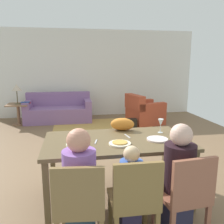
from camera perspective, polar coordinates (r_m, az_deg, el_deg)
ground_plane at (r=4.80m, az=0.00°, el=-8.72°), size 6.44×6.34×0.02m
back_wall at (r=7.70m, az=-4.12°, el=9.25°), size 6.44×0.10×2.70m
dining_table at (r=2.88m, az=1.16°, el=-7.96°), size 1.72×0.96×0.76m
plate_near_man at (r=2.69m, az=-8.32°, el=-7.67°), size 0.25×0.25×0.02m
pizza_near_man at (r=2.69m, az=-8.33°, el=-7.37°), size 0.17×0.17×0.01m
plate_near_child at (r=2.69m, az=1.90°, el=-7.60°), size 0.25×0.25×0.02m
pizza_near_child at (r=2.68m, az=1.91°, el=-7.30°), size 0.17×0.17×0.01m
plate_near_woman at (r=2.89m, az=10.84°, el=-6.44°), size 0.25×0.25×0.02m
wine_glass at (r=3.16m, az=11.64°, el=-2.59°), size 0.07×0.07×0.19m
fork at (r=2.77m, az=-3.90°, el=-7.13°), size 0.05×0.15×0.01m
knife at (r=2.98m, az=3.73°, el=-5.80°), size 0.04×0.17×0.01m
dining_chair_man at (r=2.16m, az=-7.77°, el=-20.97°), size 0.46×0.46×0.87m
person_man at (r=2.30m, az=-7.62°, el=-18.19°), size 0.31×0.41×1.11m
dining_chair_child at (r=2.22m, az=5.47°, el=-19.94°), size 0.43×0.43×0.87m
person_child at (r=2.39m, az=4.38°, el=-19.08°), size 0.22×0.29×0.92m
dining_chair_woman at (r=2.38m, az=17.33°, el=-18.14°), size 0.46×0.46×0.87m
person_woman at (r=2.50m, az=15.24°, el=-15.92°), size 0.30×0.41×1.11m
cat at (r=3.22m, az=2.51°, el=-2.94°), size 0.35×0.24×0.17m
area_rug at (r=6.36m, az=-2.19°, el=-3.49°), size 2.60×1.80×0.01m
couch at (r=7.09m, az=-12.71°, el=0.27°), size 1.87×0.86×0.82m
armchair at (r=6.72m, az=7.60°, el=-0.01°), size 1.03×1.02×0.82m
side_table at (r=6.97m, az=-21.60°, el=0.17°), size 0.56×0.56×0.58m
table_lamp at (r=6.88m, az=-21.98°, el=5.33°), size 0.26×0.26×0.54m
book_lower at (r=6.93m, az=-19.93°, el=2.05°), size 0.22×0.16×0.03m
book_upper at (r=6.86m, az=-20.13°, el=2.19°), size 0.22×0.16×0.03m
handbag at (r=6.17m, az=4.47°, el=-2.78°), size 0.32×0.16×0.26m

